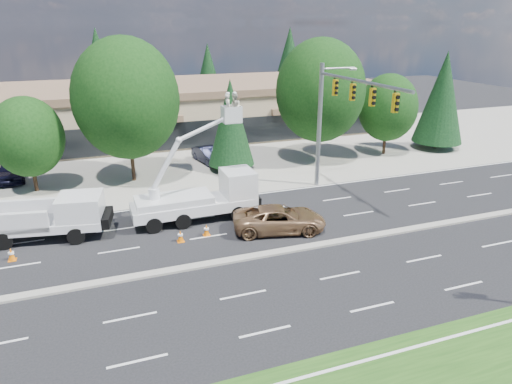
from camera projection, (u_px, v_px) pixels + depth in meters
name	position (u px, v px, depth m)	size (l,w,h in m)	color
ground	(224.00, 262.00, 23.54)	(140.00, 140.00, 0.00)	black
concrete_apron	(163.00, 160.00, 41.17)	(140.00, 22.00, 0.01)	#9A978C
road_median	(224.00, 261.00, 23.52)	(120.00, 0.55, 0.12)	#9A978C
strip_mall	(146.00, 110.00, 48.98)	(50.40, 15.40, 5.50)	tan
tree_front_c	(27.00, 137.00, 32.18)	(4.99, 4.99, 6.92)	#332114
tree_front_d	(126.00, 99.00, 33.60)	(7.82, 7.82, 10.85)	#332114
tree_front_e	(231.00, 122.00, 36.95)	(3.81, 3.81, 7.51)	#332114
tree_front_f	(320.00, 91.00, 38.74)	(7.62, 7.62, 10.58)	#332114
tree_front_g	(388.00, 108.00, 41.62)	(5.34, 5.34, 7.41)	#332114
tree_front_h	(442.00, 97.00, 43.31)	(4.69, 4.69, 9.25)	#332114
tree_back_b	(99.00, 71.00, 57.22)	(5.66, 5.66, 11.15)	#332114
tree_back_c	(208.00, 75.00, 62.05)	(4.62, 4.62, 9.10)	#332114
tree_back_d	(289.00, 65.00, 65.49)	(5.65, 5.65, 11.13)	#332114
signal_mast	(335.00, 110.00, 30.83)	(2.76, 10.16, 9.00)	gray
utility_pickup	(54.00, 221.00, 25.94)	(6.77, 3.44, 2.48)	silver
bucket_truck	(206.00, 193.00, 28.31)	(7.80, 2.56, 7.81)	silver
traffic_cone_a	(11.00, 254.00, 23.64)	(0.40, 0.40, 0.70)	orange
traffic_cone_b	(180.00, 236.00, 25.67)	(0.40, 0.40, 0.70)	orange
traffic_cone_c	(206.00, 230.00, 26.41)	(0.40, 0.40, 0.70)	orange
minivan	(279.00, 219.00, 26.88)	(2.52, 5.46, 1.52)	#966E49
parked_car_west	(12.00, 169.00, 35.73)	(1.97, 4.90, 1.67)	black
parked_car_east	(208.00, 155.00, 40.15)	(1.45, 4.17, 1.37)	black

